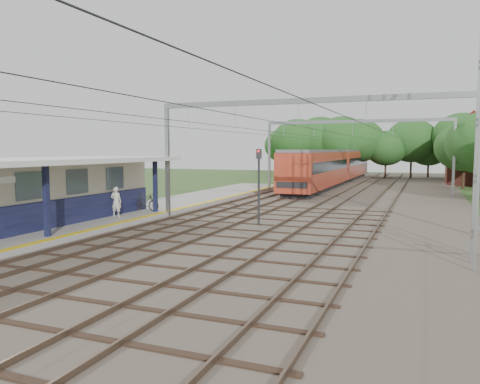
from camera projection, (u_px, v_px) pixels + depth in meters
The scene contains 13 objects.
ground at pixel (51, 299), 13.25m from camera, with size 160.00×160.00×0.00m, color #2D4C1E.
ballast_bed at pixel (352, 199), 39.52m from camera, with size 18.00×90.00×0.10m, color #473D33.
platform at pixel (125, 215), 28.95m from camera, with size 5.00×52.00×0.35m, color gray.
yellow_stripe at pixel (156, 214), 28.11m from camera, with size 0.45×52.00×0.01m, color yellow.
station_building at pixel (15, 194), 22.82m from camera, with size 3.41×18.00×3.40m.
canopy at pixel (13, 162), 21.34m from camera, with size 6.40×20.00×3.44m.
rail_tracks at pixel (322, 196), 40.43m from camera, with size 11.80×88.00×0.15m.
catenary_system at pixel (336, 132), 34.88m from camera, with size 17.22×88.00×7.00m.
tree_band at pixel (381, 144), 64.22m from camera, with size 31.72×30.88×8.82m.
person at pixel (116, 202), 26.98m from camera, with size 0.64×0.42×1.76m, color silver.
bicycle at pixel (145, 202), 29.49m from camera, with size 0.53×1.88×1.13m, color black.
train at pixel (335, 166), 56.51m from camera, with size 3.14×39.09×4.11m.
signal_post at pixel (259, 178), 25.33m from camera, with size 0.34×0.31×4.26m.
Camera 1 is at (9.78, -10.01, 4.23)m, focal length 35.00 mm.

